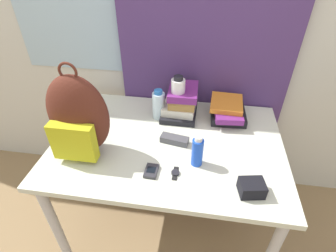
% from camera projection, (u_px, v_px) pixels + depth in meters
% --- Properties ---
extents(wall_back, '(6.00, 0.06, 2.50)m').
position_uv_depth(wall_back, '(181.00, 17.00, 1.52)').
color(wall_back, beige).
rests_on(wall_back, ground_plane).
extents(curtain_blue, '(1.05, 0.04, 2.50)m').
position_uv_depth(curtain_blue, '(208.00, 21.00, 1.46)').
color(curtain_blue, '#4C336B').
rests_on(curtain_blue, ground_plane).
extents(desk, '(1.23, 0.86, 0.74)m').
position_uv_depth(desk, '(168.00, 152.00, 1.47)').
color(desk, beige).
rests_on(desk, ground_plane).
extents(backpack, '(0.30, 0.21, 0.48)m').
position_uv_depth(backpack, '(78.00, 118.00, 1.24)').
color(backpack, '#512319').
rests_on(backpack, desk).
extents(book_stack_left, '(0.21, 0.27, 0.18)m').
position_uv_depth(book_stack_left, '(181.00, 102.00, 1.59)').
color(book_stack_left, black).
rests_on(book_stack_left, desk).
extents(book_stack_center, '(0.22, 0.29, 0.11)m').
position_uv_depth(book_stack_center, '(227.00, 110.00, 1.58)').
color(book_stack_center, black).
rests_on(book_stack_center, desk).
extents(water_bottle, '(0.07, 0.07, 0.19)m').
position_uv_depth(water_bottle, '(159.00, 105.00, 1.55)').
color(water_bottle, silver).
rests_on(water_bottle, desk).
extents(sports_bottle, '(0.08, 0.08, 0.28)m').
position_uv_depth(sports_bottle, '(178.00, 99.00, 1.52)').
color(sports_bottle, white).
rests_on(sports_bottle, desk).
extents(sunscreen_bottle, '(0.06, 0.06, 0.17)m').
position_uv_depth(sunscreen_bottle, '(197.00, 152.00, 1.24)').
color(sunscreen_bottle, blue).
rests_on(sunscreen_bottle, desk).
extents(cell_phone, '(0.06, 0.09, 0.02)m').
position_uv_depth(cell_phone, '(151.00, 171.00, 1.23)').
color(cell_phone, '#2D2D33').
rests_on(cell_phone, desk).
extents(sunglasses_case, '(0.16, 0.08, 0.04)m').
position_uv_depth(sunglasses_case, '(175.00, 140.00, 1.40)').
color(sunglasses_case, '#47474C').
rests_on(sunglasses_case, desk).
extents(camera_pouch, '(0.12, 0.10, 0.06)m').
position_uv_depth(camera_pouch, '(252.00, 188.00, 1.12)').
color(camera_pouch, black).
rests_on(camera_pouch, desk).
extents(wristwatch, '(0.04, 0.08, 0.01)m').
position_uv_depth(wristwatch, '(175.00, 173.00, 1.23)').
color(wristwatch, black).
rests_on(wristwatch, desk).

